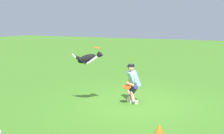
{
  "coord_description": "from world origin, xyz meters",
  "views": [
    {
      "loc": [
        -2.76,
        8.34,
        2.76
      ],
      "look_at": [
        0.66,
        0.2,
        1.23
      ],
      "focal_mm": 44.42,
      "sensor_mm": 36.0,
      "label": 1
    }
  ],
  "objects_px": {
    "frisbee_flying": "(97,48)",
    "frisbee_held": "(127,87)",
    "person": "(133,82)",
    "dog": "(88,58)",
    "training_cone": "(159,131)"
  },
  "relations": [
    {
      "from": "dog",
      "to": "training_cone",
      "type": "relative_size",
      "value": 2.73
    },
    {
      "from": "frisbee_flying",
      "to": "frisbee_held",
      "type": "relative_size",
      "value": 0.82
    },
    {
      "from": "frisbee_held",
      "to": "training_cone",
      "type": "distance_m",
      "value": 2.62
    },
    {
      "from": "person",
      "to": "training_cone",
      "type": "height_order",
      "value": "person"
    },
    {
      "from": "person",
      "to": "frisbee_flying",
      "type": "bearing_deg",
      "value": -2.36
    },
    {
      "from": "frisbee_flying",
      "to": "frisbee_held",
      "type": "height_order",
      "value": "frisbee_flying"
    },
    {
      "from": "frisbee_held",
      "to": "training_cone",
      "type": "relative_size",
      "value": 0.76
    },
    {
      "from": "person",
      "to": "dog",
      "type": "bearing_deg",
      "value": -6.14
    },
    {
      "from": "person",
      "to": "dog",
      "type": "height_order",
      "value": "dog"
    },
    {
      "from": "training_cone",
      "to": "person",
      "type": "bearing_deg",
      "value": -58.78
    },
    {
      "from": "frisbee_held",
      "to": "person",
      "type": "bearing_deg",
      "value": -100.79
    },
    {
      "from": "dog",
      "to": "frisbee_flying",
      "type": "bearing_deg",
      "value": -4.7
    },
    {
      "from": "dog",
      "to": "training_cone",
      "type": "bearing_deg",
      "value": -53.57
    },
    {
      "from": "frisbee_held",
      "to": "training_cone",
      "type": "height_order",
      "value": "frisbee_held"
    },
    {
      "from": "dog",
      "to": "frisbee_flying",
      "type": "distance_m",
      "value": 0.44
    }
  ]
}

